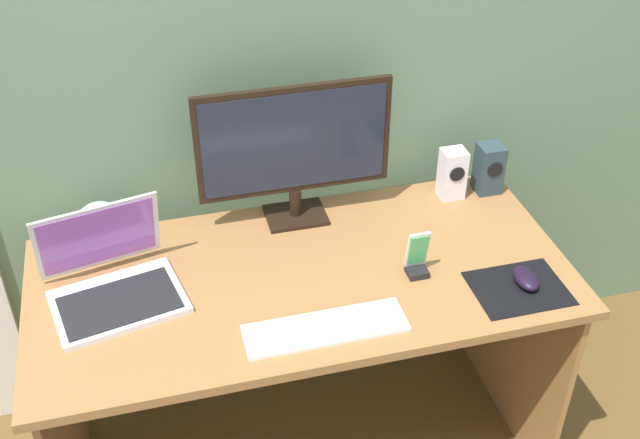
{
  "coord_description": "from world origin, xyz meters",
  "views": [
    {
      "loc": [
        -0.36,
        -1.6,
        2.11
      ],
      "look_at": [
        0.05,
        -0.02,
        0.94
      ],
      "focal_mm": 43.47,
      "sensor_mm": 36.0,
      "label": 1
    }
  ],
  "objects_px": {
    "mouse": "(526,279)",
    "monitor": "(294,147)",
    "phone_in_dock": "(417,259)",
    "speaker_right": "(489,168)",
    "laptop": "(112,280)",
    "fishbowl": "(101,228)",
    "keyboard_external": "(326,328)",
    "speaker_near_monitor": "(452,174)"
  },
  "relations": [
    {
      "from": "speaker_near_monitor",
      "to": "phone_in_dock",
      "type": "relative_size",
      "value": 1.16
    },
    {
      "from": "monitor",
      "to": "fishbowl",
      "type": "relative_size",
      "value": 3.71
    },
    {
      "from": "keyboard_external",
      "to": "mouse",
      "type": "distance_m",
      "value": 0.57
    },
    {
      "from": "speaker_right",
      "to": "laptop",
      "type": "xyz_separation_m",
      "value": [
        -1.17,
        -0.22,
        -0.03
      ]
    },
    {
      "from": "laptop",
      "to": "keyboard_external",
      "type": "xyz_separation_m",
      "value": [
        0.51,
        -0.27,
        -0.04
      ]
    },
    {
      "from": "speaker_near_monitor",
      "to": "fishbowl",
      "type": "distance_m",
      "value": 1.06
    },
    {
      "from": "mouse",
      "to": "phone_in_dock",
      "type": "relative_size",
      "value": 0.72
    },
    {
      "from": "speaker_right",
      "to": "fishbowl",
      "type": "bearing_deg",
      "value": -179.78
    },
    {
      "from": "fishbowl",
      "to": "phone_in_dock",
      "type": "distance_m",
      "value": 0.89
    },
    {
      "from": "phone_in_dock",
      "to": "speaker_right",
      "type": "bearing_deg",
      "value": 42.89
    },
    {
      "from": "monitor",
      "to": "speaker_near_monitor",
      "type": "height_order",
      "value": "monitor"
    },
    {
      "from": "monitor",
      "to": "speaker_right",
      "type": "height_order",
      "value": "monitor"
    },
    {
      "from": "fishbowl",
      "to": "speaker_right",
      "type": "bearing_deg",
      "value": 0.22
    },
    {
      "from": "keyboard_external",
      "to": "mouse",
      "type": "xyz_separation_m",
      "value": [
        0.57,
        0.03,
        0.02
      ]
    },
    {
      "from": "fishbowl",
      "to": "phone_in_dock",
      "type": "relative_size",
      "value": 1.1
    },
    {
      "from": "mouse",
      "to": "monitor",
      "type": "bearing_deg",
      "value": 140.54
    },
    {
      "from": "fishbowl",
      "to": "phone_in_dock",
      "type": "height_order",
      "value": "fishbowl"
    },
    {
      "from": "speaker_right",
      "to": "keyboard_external",
      "type": "xyz_separation_m",
      "value": [
        -0.66,
        -0.49,
        -0.08
      ]
    },
    {
      "from": "speaker_near_monitor",
      "to": "keyboard_external",
      "type": "height_order",
      "value": "speaker_near_monitor"
    },
    {
      "from": "laptop",
      "to": "keyboard_external",
      "type": "height_order",
      "value": "laptop"
    },
    {
      "from": "laptop",
      "to": "monitor",
      "type": "bearing_deg",
      "value": 22.24
    },
    {
      "from": "monitor",
      "to": "laptop",
      "type": "bearing_deg",
      "value": -157.76
    },
    {
      "from": "monitor",
      "to": "laptop",
      "type": "relative_size",
      "value": 1.47
    },
    {
      "from": "monitor",
      "to": "phone_in_dock",
      "type": "bearing_deg",
      "value": -52.84
    },
    {
      "from": "monitor",
      "to": "mouse",
      "type": "xyz_separation_m",
      "value": [
        0.53,
        -0.46,
        -0.22
      ]
    },
    {
      "from": "fishbowl",
      "to": "keyboard_external",
      "type": "xyz_separation_m",
      "value": [
        0.53,
        -0.48,
        -0.07
      ]
    },
    {
      "from": "laptop",
      "to": "mouse",
      "type": "bearing_deg",
      "value": -12.52
    },
    {
      "from": "monitor",
      "to": "phone_in_dock",
      "type": "height_order",
      "value": "monitor"
    },
    {
      "from": "speaker_near_monitor",
      "to": "mouse",
      "type": "height_order",
      "value": "speaker_near_monitor"
    },
    {
      "from": "monitor",
      "to": "speaker_near_monitor",
      "type": "distance_m",
      "value": 0.52
    },
    {
      "from": "keyboard_external",
      "to": "mouse",
      "type": "height_order",
      "value": "mouse"
    },
    {
      "from": "laptop",
      "to": "mouse",
      "type": "distance_m",
      "value": 1.1
    },
    {
      "from": "monitor",
      "to": "speaker_right",
      "type": "distance_m",
      "value": 0.64
    },
    {
      "from": "laptop",
      "to": "keyboard_external",
      "type": "distance_m",
      "value": 0.58
    },
    {
      "from": "phone_in_dock",
      "to": "fishbowl",
      "type": "bearing_deg",
      "value": 158.15
    },
    {
      "from": "speaker_near_monitor",
      "to": "laptop",
      "type": "height_order",
      "value": "laptop"
    },
    {
      "from": "laptop",
      "to": "phone_in_dock",
      "type": "relative_size",
      "value": 2.77
    },
    {
      "from": "mouse",
      "to": "keyboard_external",
      "type": "bearing_deg",
      "value": -174.9
    },
    {
      "from": "speaker_right",
      "to": "phone_in_dock",
      "type": "distance_m",
      "value": 0.49
    },
    {
      "from": "laptop",
      "to": "fishbowl",
      "type": "height_order",
      "value": "laptop"
    },
    {
      "from": "speaker_near_monitor",
      "to": "monitor",
      "type": "bearing_deg",
      "value": 179.09
    },
    {
      "from": "fishbowl",
      "to": "mouse",
      "type": "xyz_separation_m",
      "value": [
        1.09,
        -0.45,
        -0.05
      ]
    }
  ]
}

